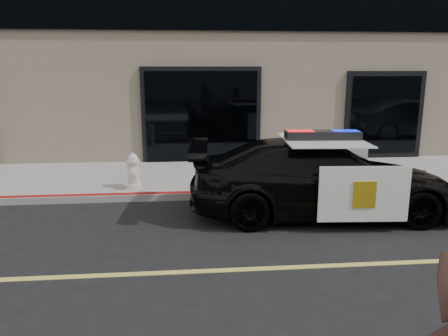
{
  "coord_description": "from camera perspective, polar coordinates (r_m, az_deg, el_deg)",
  "views": [
    {
      "loc": [
        -1.55,
        -5.72,
        2.82
      ],
      "look_at": [
        -0.8,
        2.2,
        1.0
      ],
      "focal_mm": 35.0,
      "sensor_mm": 36.0,
      "label": 1
    }
  ],
  "objects": [
    {
      "name": "ground",
      "position": [
        6.56,
        9.0,
        -12.73
      ],
      "size": [
        120.0,
        120.0,
        0.0
      ],
      "primitive_type": "plane",
      "color": "black",
      "rests_on": "ground"
    },
    {
      "name": "sidewalk_n",
      "position": [
        11.41,
        2.54,
        -1.05
      ],
      "size": [
        60.0,
        3.5,
        0.15
      ],
      "primitive_type": "cube",
      "color": "gray",
      "rests_on": "ground"
    },
    {
      "name": "police_car",
      "position": [
        8.69,
        12.51,
        -1.23
      ],
      "size": [
        2.74,
        5.36,
        1.67
      ],
      "color": "black",
      "rests_on": "ground"
    },
    {
      "name": "fire_hydrant",
      "position": [
        10.13,
        -11.76,
        -0.47
      ],
      "size": [
        0.37,
        0.51,
        0.81
      ],
      "color": "silver",
      "rests_on": "sidewalk_n"
    }
  ]
}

